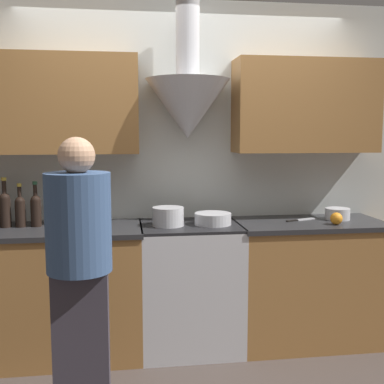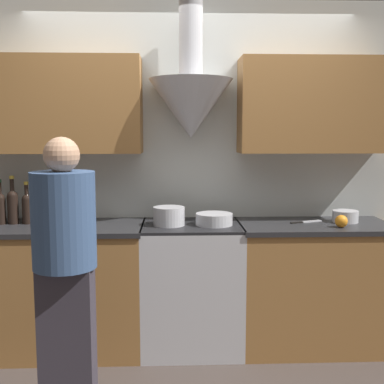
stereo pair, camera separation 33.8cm
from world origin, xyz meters
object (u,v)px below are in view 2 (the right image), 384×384
object	(u,v)px
wine_bottle_5	(42,206)
saucepan	(345,216)
stove_range	(191,286)
wine_bottle_3	(13,205)
orange_fruit	(341,221)
person_foreground_left	(65,271)
stock_pot	(169,216)
mixing_bowl	(214,219)
wine_bottle_2	(0,207)
wine_bottle_4	(27,207)

from	to	relation	value
wine_bottle_5	saucepan	xyz separation A→B (m)	(2.25, -0.03, -0.08)
stove_range	wine_bottle_3	xyz separation A→B (m)	(-1.31, 0.07, 0.60)
stove_range	saucepan	world-z (taller)	saucepan
orange_fruit	person_foreground_left	bearing A→B (deg)	-155.70
stove_range	stock_pot	bearing A→B (deg)	-168.55
mixing_bowl	stove_range	bearing A→B (deg)	169.72
wine_bottle_3	wine_bottle_5	xyz separation A→B (m)	(0.21, 0.00, -0.01)
wine_bottle_2	wine_bottle_5	bearing A→B (deg)	2.53
orange_fruit	wine_bottle_2	bearing A→B (deg)	174.78
wine_bottle_3	mixing_bowl	distance (m)	1.48
stove_range	stock_pot	xyz separation A→B (m)	(-0.16, -0.03, 0.53)
stove_range	wine_bottle_4	bearing A→B (deg)	176.65
wine_bottle_4	orange_fruit	bearing A→B (deg)	-5.87
mixing_bowl	person_foreground_left	xyz separation A→B (m)	(-0.87, -0.93, -0.11)
wine_bottle_4	person_foreground_left	size ratio (longest dim) A/B	0.20
stock_pot	mixing_bowl	size ratio (longest dim) A/B	0.85
stove_range	mixing_bowl	xyz separation A→B (m)	(0.16, -0.03, 0.51)
orange_fruit	wine_bottle_5	bearing A→B (deg)	173.72
wine_bottle_2	wine_bottle_3	distance (m)	0.09
wine_bottle_2	wine_bottle_4	world-z (taller)	wine_bottle_2
wine_bottle_5	orange_fruit	xyz separation A→B (m)	(2.15, -0.24, -0.08)
stove_range	orange_fruit	xyz separation A→B (m)	(1.05, -0.16, 0.51)
wine_bottle_5	stock_pot	bearing A→B (deg)	-6.60
wine_bottle_5	stock_pot	xyz separation A→B (m)	(0.93, -0.11, -0.06)
person_foreground_left	wine_bottle_3	bearing A→B (deg)	120.34
saucepan	stock_pot	bearing A→B (deg)	-176.78
wine_bottle_3	wine_bottle_4	world-z (taller)	wine_bottle_3
person_foreground_left	wine_bottle_5	bearing A→B (deg)	110.83
wine_bottle_5	mixing_bowl	size ratio (longest dim) A/B	1.21
mixing_bowl	saucepan	size ratio (longest dim) A/B	1.42
wine_bottle_2	wine_bottle_4	size ratio (longest dim) A/B	1.06
wine_bottle_4	orange_fruit	xyz separation A→B (m)	(2.26, -0.23, -0.08)
wine_bottle_3	orange_fruit	bearing A→B (deg)	-5.65
wine_bottle_3	saucepan	world-z (taller)	wine_bottle_3
orange_fruit	person_foreground_left	size ratio (longest dim) A/B	0.06
saucepan	orange_fruit	bearing A→B (deg)	-116.72
wine_bottle_2	orange_fruit	xyz separation A→B (m)	(2.45, -0.22, -0.09)
mixing_bowl	saucepan	bearing A→B (deg)	4.08
wine_bottle_2	saucepan	size ratio (longest dim) A/B	1.75
wine_bottle_4	stock_pot	bearing A→B (deg)	-5.68
wine_bottle_4	person_foreground_left	world-z (taller)	person_foreground_left
wine_bottle_5	wine_bottle_2	bearing A→B (deg)	-177.47
mixing_bowl	wine_bottle_2	bearing A→B (deg)	176.63
wine_bottle_2	wine_bottle_3	xyz separation A→B (m)	(0.09, 0.01, 0.01)
wine_bottle_4	orange_fruit	distance (m)	2.27
wine_bottle_3	saucepan	distance (m)	2.46
wine_bottle_5	person_foreground_left	size ratio (longest dim) A/B	0.20
mixing_bowl	person_foreground_left	distance (m)	1.27
wine_bottle_2	wine_bottle_3	size ratio (longest dim) A/B	0.93
stock_pot	person_foreground_left	xyz separation A→B (m)	(-0.54, -0.92, -0.13)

